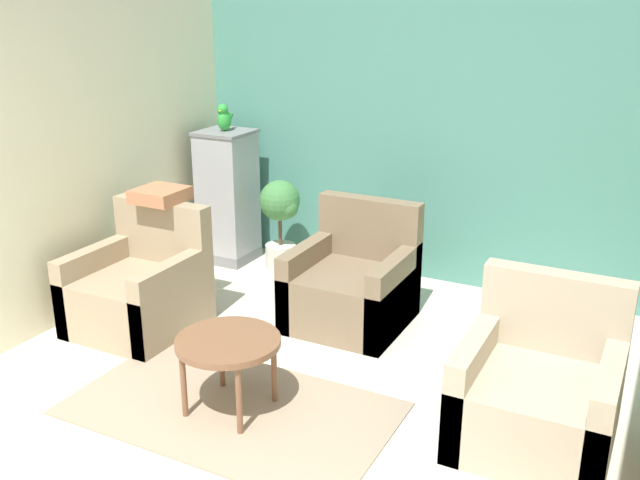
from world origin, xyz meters
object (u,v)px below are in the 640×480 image
Objects in this scene: armchair_left at (140,291)px; armchair_middle at (352,287)px; parrot at (224,118)px; potted_plant at (280,214)px; coffee_table at (228,346)px; birdcage at (228,197)px; armchair_right at (538,395)px.

armchair_middle is at bearing 30.02° from armchair_left.
parrot is 0.30× the size of potted_plant.
birdcage is (-1.49, 2.20, 0.19)m from coffee_table.
parrot is (-1.63, 0.73, 1.07)m from armchair_middle.
armchair_right is at bearing -32.45° from potted_plant.
armchair_left is 3.66× the size of parrot.
armchair_middle is 3.66× the size of parrot.
birdcage reaches higher than armchair_right.
parrot reaches higher than birdcage.
coffee_table is 0.51× the size of birdcage.
armchair_right is (2.98, -0.14, 0.00)m from armchair_left.
armchair_right is 3.78m from parrot.
armchair_left is 1.00× the size of armchair_middle.
coffee_table is 1.80m from armchair_right.
armchair_middle is (0.14, 1.48, -0.14)m from coffee_table.
birdcage reaches higher than potted_plant.
armchair_middle is at bearing -24.10° from parrot.
armchair_left is 1.00× the size of armchair_right.
birdcage is 0.74m from parrot.
armchair_middle is 2.08m from parrot.
armchair_left and armchair_middle have the same top height.
coffee_table is 0.75× the size of potted_plant.
coffee_table is at bearing -55.96° from parrot.
armchair_left is 1.10× the size of potted_plant.
birdcage is 1.48× the size of potted_plant.
birdcage is (-0.23, 1.54, 0.33)m from armchair_left.
coffee_table is 2.52× the size of parrot.
parrot is (-1.49, 2.21, 0.93)m from coffee_table.
potted_plant reaches higher than coffee_table.
armchair_left reaches higher than coffee_table.
armchair_right is 1.10× the size of potted_plant.
armchair_left is (-1.26, 0.67, -0.14)m from coffee_table.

